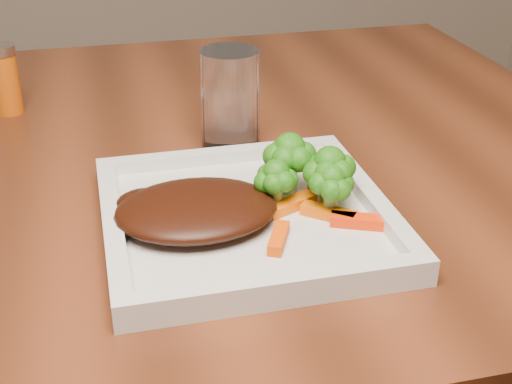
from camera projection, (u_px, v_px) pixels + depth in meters
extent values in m
cube|color=silver|center=(246.00, 221.00, 0.69)|extent=(0.27, 0.27, 0.01)
ellipsoid|color=#381308|center=(196.00, 209.00, 0.67)|extent=(0.16, 0.12, 0.03)
cube|color=#FF3104|center=(362.00, 221.00, 0.67)|extent=(0.06, 0.04, 0.01)
cube|color=#ED4A03|center=(279.00, 238.00, 0.64)|extent=(0.03, 0.05, 0.01)
cube|color=red|center=(327.00, 180.00, 0.74)|extent=(0.05, 0.04, 0.01)
cube|color=#F36503|center=(328.00, 213.00, 0.68)|extent=(0.05, 0.05, 0.01)
cube|color=#FF6504|center=(291.00, 204.00, 0.69)|extent=(0.06, 0.04, 0.01)
cylinder|color=#B64C0A|center=(5.00, 80.00, 0.93)|extent=(0.04, 0.04, 0.09)
cylinder|color=white|center=(230.00, 101.00, 0.83)|extent=(0.09, 0.09, 0.12)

